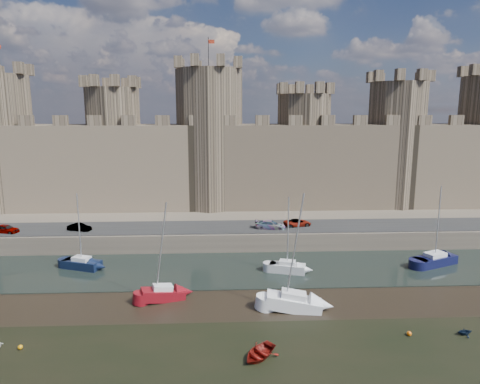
% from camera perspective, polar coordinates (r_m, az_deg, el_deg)
% --- Properties ---
extents(water_channel, '(160.00, 12.00, 0.08)m').
position_cam_1_polar(water_channel, '(52.37, -6.76, -10.29)').
color(water_channel, black).
rests_on(water_channel, ground).
extents(quay, '(160.00, 60.00, 2.50)m').
position_cam_1_polar(quay, '(86.62, -5.08, -0.92)').
color(quay, '#4C443A').
rests_on(quay, ground).
extents(road, '(160.00, 7.00, 0.10)m').
position_cam_1_polar(road, '(61.07, -6.14, -4.70)').
color(road, black).
rests_on(road, quay).
extents(castle, '(108.50, 11.00, 29.00)m').
position_cam_1_polar(castle, '(73.22, -6.12, 5.15)').
color(castle, '#42382B').
rests_on(castle, quay).
extents(car_0, '(3.73, 2.30, 1.19)m').
position_cam_1_polar(car_0, '(66.02, -28.73, -4.33)').
color(car_0, gray).
rests_on(car_0, quay).
extents(car_1, '(3.44, 1.98, 1.07)m').
position_cam_1_polar(car_1, '(62.87, -20.62, -4.44)').
color(car_1, gray).
rests_on(car_1, quay).
extents(car_2, '(4.44, 2.41, 1.22)m').
position_cam_1_polar(car_2, '(60.02, 4.06, -4.39)').
color(car_2, gray).
rests_on(car_2, quay).
extents(car_3, '(4.22, 2.59, 1.09)m').
position_cam_1_polar(car_3, '(61.77, 7.67, -4.08)').
color(car_3, gray).
rests_on(car_3, quay).
extents(sailboat_1, '(4.95, 3.21, 9.25)m').
position_cam_1_polar(sailboat_1, '(55.57, -20.35, -8.87)').
color(sailboat_1, black).
rests_on(sailboat_1, ground).
extents(sailboat_2, '(4.47, 2.72, 9.02)m').
position_cam_1_polar(sailboat_2, '(51.37, 6.32, -9.86)').
color(sailboat_2, silver).
rests_on(sailboat_2, ground).
extents(sailboat_3, '(6.05, 4.21, 9.89)m').
position_cam_1_polar(sailboat_3, '(58.56, 24.54, -8.16)').
color(sailboat_3, black).
rests_on(sailboat_3, ground).
extents(sailboat_4, '(4.64, 2.93, 10.14)m').
position_cam_1_polar(sailboat_4, '(44.91, -10.23, -13.12)').
color(sailboat_4, maroon).
rests_on(sailboat_4, ground).
extents(sailboat_5, '(5.54, 2.78, 11.45)m').
position_cam_1_polar(sailboat_5, '(42.58, 7.15, -14.32)').
color(sailboat_5, white).
rests_on(sailboat_5, ground).
extents(dinghy_4, '(3.79, 3.86, 0.65)m').
position_cam_1_polar(dinghy_4, '(35.33, 2.58, -20.80)').
color(dinghy_4, maroon).
rests_on(dinghy_4, ground).
extents(dinghy_7, '(1.25, 1.08, 0.65)m').
position_cam_1_polar(dinghy_7, '(42.76, 27.76, -16.16)').
color(dinghy_7, black).
rests_on(dinghy_7, ground).
extents(buoy_1, '(0.40, 0.40, 0.40)m').
position_cam_1_polar(buoy_1, '(40.44, -27.25, -17.92)').
color(buoy_1, orange).
rests_on(buoy_1, ground).
extents(buoy_3, '(0.41, 0.41, 0.41)m').
position_cam_1_polar(buoy_3, '(40.84, 21.61, -17.14)').
color(buoy_3, '#D45A09').
rests_on(buoy_3, ground).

